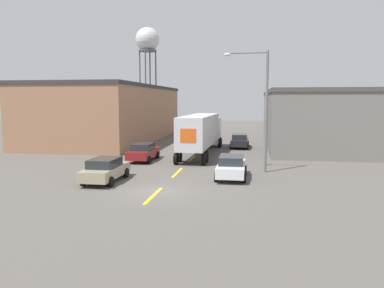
{
  "coord_description": "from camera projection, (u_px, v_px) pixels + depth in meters",
  "views": [
    {
      "loc": [
        5.47,
        -21.22,
        5.37
      ],
      "look_at": [
        0.63,
        8.88,
        1.82
      ],
      "focal_mm": 35.0,
      "sensor_mm": 36.0,
      "label": 1
    }
  ],
  "objects": [
    {
      "name": "ground_plane",
      "position": [
        158.0,
        191.0,
        22.3
      ],
      "size": [
        160.0,
        160.0,
        0.0
      ],
      "primitive_type": "plane",
      "color": "#56514C"
    },
    {
      "name": "road_centerline",
      "position": [
        177.0,
        172.0,
        28.04
      ],
      "size": [
        0.2,
        17.62,
        0.01
      ],
      "color": "yellow",
      "rests_on": "ground_plane"
    },
    {
      "name": "warehouse_left",
      "position": [
        112.0,
        113.0,
        51.12
      ],
      "size": [
        12.75,
        28.9,
        7.38
      ],
      "color": "#9E7051",
      "rests_on": "ground_plane"
    },
    {
      "name": "warehouse_right",
      "position": [
        316.0,
        119.0,
        43.87
      ],
      "size": [
        11.59,
        23.09,
        6.53
      ],
      "color": "slate",
      "rests_on": "ground_plane"
    },
    {
      "name": "semi_truck",
      "position": [
        202.0,
        130.0,
        37.49
      ],
      "size": [
        2.94,
        15.13,
        3.97
      ],
      "rotation": [
        0.0,
        0.0,
        -0.02
      ],
      "color": "silver",
      "rests_on": "ground_plane"
    },
    {
      "name": "parked_car_left_far",
      "position": [
        143.0,
        152.0,
        33.48
      ],
      "size": [
        2.07,
        4.71,
        1.58
      ],
      "color": "maroon",
      "rests_on": "ground_plane"
    },
    {
      "name": "parked_car_right_far",
      "position": [
        240.0,
        141.0,
        42.65
      ],
      "size": [
        2.07,
        4.71,
        1.58
      ],
      "color": "black",
      "rests_on": "ground_plane"
    },
    {
      "name": "parked_car_right_near",
      "position": [
        231.0,
        166.0,
        25.99
      ],
      "size": [
        2.07,
        4.71,
        1.58
      ],
      "color": "silver",
      "rests_on": "ground_plane"
    },
    {
      "name": "parked_car_left_near",
      "position": [
        105.0,
        169.0,
        24.83
      ],
      "size": [
        2.07,
        4.71,
        1.58
      ],
      "color": "tan",
      "rests_on": "ground_plane"
    },
    {
      "name": "water_tower",
      "position": [
        147.0,
        42.0,
        78.28
      ],
      "size": [
        4.98,
        4.98,
        20.56
      ],
      "color": "#47474C",
      "rests_on": "ground_plane"
    },
    {
      "name": "street_lamp",
      "position": [
        261.0,
        102.0,
        27.66
      ],
      "size": [
        3.31,
        0.32,
        9.0
      ],
      "color": "slate",
      "rests_on": "ground_plane"
    },
    {
      "name": "fire_hydrant",
      "position": [
        88.0,
        170.0,
        26.65
      ],
      "size": [
        0.22,
        0.22,
        0.91
      ],
      "color": "silver",
      "rests_on": "ground_plane"
    }
  ]
}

